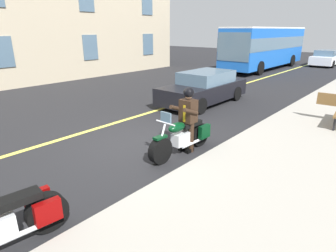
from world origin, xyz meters
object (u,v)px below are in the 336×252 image
(bus_far, at_px, (266,46))
(motorcycle_main, at_px, (183,137))
(rider_main, at_px, (188,114))
(car_dark, at_px, (204,88))
(car_silver, at_px, (326,58))

(bus_far, bearing_deg, motorcycle_main, 16.66)
(rider_main, bearing_deg, bus_far, -163.16)
(bus_far, relative_size, car_dark, 2.40)
(bus_far, bearing_deg, rider_main, 16.84)
(car_silver, bearing_deg, car_dark, -2.00)
(motorcycle_main, distance_m, car_dark, 5.52)
(bus_far, distance_m, car_dark, 13.37)
(bus_far, xyz_separation_m, car_silver, (-5.70, 3.41, -1.18))
(motorcycle_main, xyz_separation_m, rider_main, (-0.19, 0.00, 0.58))
(motorcycle_main, distance_m, rider_main, 0.61)
(motorcycle_main, height_order, car_silver, car_silver)
(rider_main, height_order, car_dark, rider_main)
(motorcycle_main, bearing_deg, car_dark, -151.91)
(motorcycle_main, xyz_separation_m, car_silver, (-23.61, -1.95, 0.24))
(motorcycle_main, relative_size, bus_far, 0.20)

